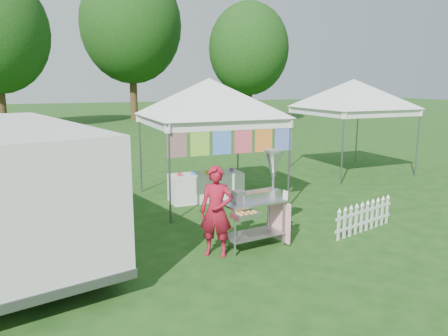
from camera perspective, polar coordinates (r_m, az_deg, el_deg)
name	(u,v)px	position (r m, az deg, el deg)	size (l,w,h in m)	color
ground	(279,247)	(8.02, 7.21, -10.16)	(120.00, 120.00, 0.00)	#174213
canopy_main	(209,79)	(10.64, -1.96, 11.59)	(4.24, 4.24, 3.45)	#59595E
canopy_right	(354,79)	(14.74, 16.62, 11.03)	(4.24, 4.24, 3.45)	#59595E
tree_mid	(131,25)	(35.37, -12.06, 17.77)	(7.60, 7.60, 11.52)	#3A2815
tree_right	(249,49)	(31.70, 3.25, 15.24)	(5.60, 5.60, 8.42)	#3A2815
donut_cart	(262,191)	(7.76, 4.98, -3.00)	(1.24, 0.98, 1.72)	gray
vendor	(216,211)	(7.35, -1.02, -5.69)	(0.56, 0.37, 1.55)	maroon
cargo_van	(5,185)	(8.23, -26.73, -1.96)	(3.33, 5.74, 2.24)	silver
picket_fence	(364,218)	(9.07, 17.86, -6.17)	(1.74, 0.51, 0.56)	silver
display_table	(206,187)	(10.92, -2.36, -2.45)	(1.80, 0.70, 0.68)	white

